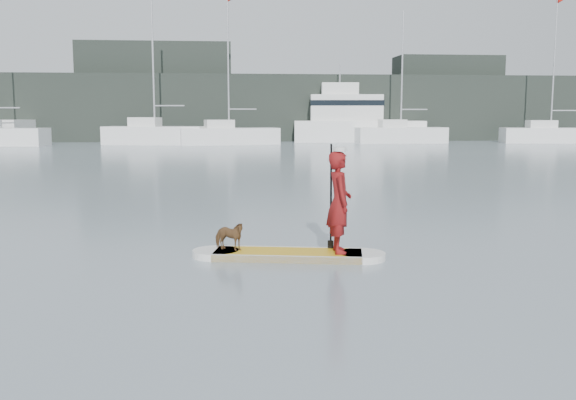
{
  "coord_description": "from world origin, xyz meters",
  "views": [
    {
      "loc": [
        -3.42,
        -7.71,
        2.43
      ],
      "look_at": [
        -2.42,
        2.94,
        1.0
      ],
      "focal_mm": 40.0,
      "sensor_mm": 36.0,
      "label": 1
    }
  ],
  "objects": [
    {
      "name": "shore_building_west",
      "position": [
        -10.0,
        54.0,
        4.5
      ],
      "size": [
        14.0,
        4.0,
        9.0
      ],
      "primitive_type": "cube",
      "color": "black",
      "rests_on": "ground"
    },
    {
      "name": "ground",
      "position": [
        0.0,
        0.0,
        0.0
      ],
      "size": [
        140.0,
        140.0,
        0.0
      ],
      "primitive_type": "plane",
      "color": "slate",
      "rests_on": "ground"
    },
    {
      "name": "dog",
      "position": [
        -3.42,
        3.12,
        0.37
      ],
      "size": [
        0.65,
        0.52,
        0.5
      ],
      "primitive_type": "imported",
      "rotation": [
        0.0,
        0.0,
        1.08
      ],
      "color": "#56361D",
      "rests_on": "paddleboard"
    },
    {
      "name": "paddler",
      "position": [
        -1.57,
        2.78,
        0.97
      ],
      "size": [
        0.41,
        0.63,
        1.71
      ],
      "primitive_type": "imported",
      "rotation": [
        0.0,
        0.0,
        1.58
      ],
      "color": "maroon",
      "rests_on": "paddleboard"
    },
    {
      "name": "shore_mass",
      "position": [
        0.0,
        53.0,
        3.0
      ],
      "size": [
        90.0,
        6.0,
        6.0
      ],
      "primitive_type": "cube",
      "color": "black",
      "rests_on": "ground"
    },
    {
      "name": "shore_building_east",
      "position": [
        18.0,
        54.0,
        4.0
      ],
      "size": [
        10.0,
        4.0,
        8.0
      ],
      "primitive_type": "cube",
      "color": "black",
      "rests_on": "ground"
    },
    {
      "name": "sailboat_d",
      "position": [
        -3.33,
        44.71,
        0.84
      ],
      "size": [
        8.3,
        3.9,
        11.76
      ],
      "rotation": [
        0.0,
        0.0,
        0.19
      ],
      "color": "white",
      "rests_on": "ground"
    },
    {
      "name": "sailboat_f",
      "position": [
        24.05,
        44.99,
        0.82
      ],
      "size": [
        8.34,
        3.59,
        12.09
      ],
      "rotation": [
        0.0,
        0.0,
        -0.15
      ],
      "color": "white",
      "rests_on": "ground"
    },
    {
      "name": "sailboat_c",
      "position": [
        -9.34,
        45.39,
        0.86
      ],
      "size": [
        8.5,
        4.33,
        11.66
      ],
      "rotation": [
        0.0,
        0.0,
        -0.21
      ],
      "color": "white",
      "rests_on": "ground"
    },
    {
      "name": "paddleboard",
      "position": [
        -2.42,
        2.94,
        0.06
      ],
      "size": [
        3.26,
        1.25,
        0.12
      ],
      "rotation": [
        0.0,
        0.0,
        -0.18
      ],
      "color": "gold",
      "rests_on": "ground"
    },
    {
      "name": "sailboat_e",
      "position": [
        11.25,
        46.0,
        0.79
      ],
      "size": [
        7.64,
        2.65,
        11.0
      ],
      "rotation": [
        0.0,
        0.0,
        0.02
      ],
      "color": "white",
      "rests_on": "ground"
    },
    {
      "name": "motor_yacht_a",
      "position": [
        7.7,
        48.72,
        1.92
      ],
      "size": [
        11.69,
        4.67,
        6.83
      ],
      "rotation": [
        0.0,
        0.0,
        -0.1
      ],
      "color": "white",
      "rests_on": "ground"
    },
    {
      "name": "white_cap",
      "position": [
        -1.57,
        2.78,
        1.86
      ],
      "size": [
        0.22,
        0.22,
        0.07
      ],
      "primitive_type": "cylinder",
      "color": "silver",
      "rests_on": "paddler"
    },
    {
      "name": "paddle",
      "position": [
        -1.66,
        3.1,
        0.8
      ],
      "size": [
        0.1,
        0.3,
        2.0
      ],
      "rotation": [
        0.0,
        0.0,
        -0.18
      ],
      "color": "black",
      "rests_on": "ground"
    }
  ]
}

